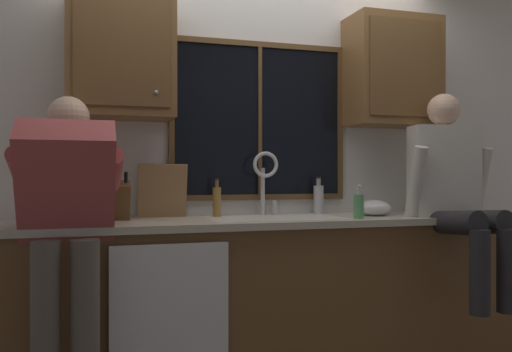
% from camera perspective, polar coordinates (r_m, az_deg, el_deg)
% --- Properties ---
extents(back_wall, '(5.57, 0.12, 2.55)m').
position_cam_1_polar(back_wall, '(3.56, -0.44, 1.72)').
color(back_wall, silver).
rests_on(back_wall, floor).
extents(window_glass, '(1.10, 0.02, 0.95)m').
position_cam_1_polar(window_glass, '(3.52, 0.35, 5.82)').
color(window_glass, black).
extents(window_frame_top, '(1.17, 0.02, 0.04)m').
position_cam_1_polar(window_frame_top, '(3.59, 0.40, 13.68)').
color(window_frame_top, brown).
extents(window_frame_bottom, '(1.17, 0.02, 0.04)m').
position_cam_1_polar(window_frame_bottom, '(3.49, 0.40, -2.23)').
color(window_frame_bottom, brown).
extents(window_frame_left, '(0.03, 0.02, 0.95)m').
position_cam_1_polar(window_frame_left, '(3.38, -8.86, 6.04)').
color(window_frame_left, brown).
extents(window_frame_right, '(0.03, 0.02, 0.95)m').
position_cam_1_polar(window_frame_right, '(3.72, 8.82, 5.51)').
color(window_frame_right, brown).
extents(window_mullion_center, '(0.02, 0.02, 0.95)m').
position_cam_1_polar(window_mullion_center, '(3.51, 0.41, 5.84)').
color(window_mullion_center, brown).
extents(lower_cabinet_run, '(3.17, 0.58, 0.88)m').
position_cam_1_polar(lower_cabinet_run, '(3.31, 1.32, -12.74)').
color(lower_cabinet_run, brown).
rests_on(lower_cabinet_run, floor).
extents(countertop, '(3.23, 0.62, 0.04)m').
position_cam_1_polar(countertop, '(3.22, 1.44, -4.80)').
color(countertop, beige).
rests_on(countertop, lower_cabinet_run).
extents(dishwasher_front, '(0.60, 0.02, 0.74)m').
position_cam_1_polar(dishwasher_front, '(2.86, -9.01, -14.43)').
color(dishwasher_front, white).
extents(upper_cabinet_left, '(0.59, 0.36, 0.72)m').
position_cam_1_polar(upper_cabinet_left, '(3.26, -14.01, 12.24)').
color(upper_cabinet_left, brown).
extents(upper_cabinet_right, '(0.59, 0.36, 0.72)m').
position_cam_1_polar(upper_cabinet_right, '(3.78, 14.16, 10.55)').
color(upper_cabinet_right, brown).
extents(sink, '(0.80, 0.46, 0.21)m').
position_cam_1_polar(sink, '(3.24, 1.90, -6.14)').
color(sink, white).
rests_on(sink, lower_cabinet_run).
extents(faucet, '(0.18, 0.09, 0.40)m').
position_cam_1_polar(faucet, '(3.40, 1.04, 0.08)').
color(faucet, silver).
rests_on(faucet, countertop).
extents(person_standing, '(0.53, 0.68, 1.58)m').
position_cam_1_polar(person_standing, '(2.74, -19.28, -4.26)').
color(person_standing, '#595147').
rests_on(person_standing, floor).
extents(person_sitting_on_counter, '(0.54, 0.63, 1.26)m').
position_cam_1_polar(person_sitting_on_counter, '(3.48, 20.09, -1.07)').
color(person_sitting_on_counter, '#262628').
rests_on(person_sitting_on_counter, countertop).
extents(knife_block, '(0.12, 0.18, 0.32)m').
position_cam_1_polar(knife_block, '(3.15, -14.22, -2.56)').
color(knife_block, brown).
rests_on(knife_block, countertop).
extents(cutting_board, '(0.29, 0.09, 0.32)m').
position_cam_1_polar(cutting_board, '(3.29, -9.81, -1.56)').
color(cutting_board, '#997047').
rests_on(cutting_board, countertop).
extents(mixing_bowl, '(0.21, 0.21, 0.10)m').
position_cam_1_polar(mixing_bowl, '(3.49, 12.36, -3.32)').
color(mixing_bowl, silver).
rests_on(mixing_bowl, countertop).
extents(soap_dispenser, '(0.06, 0.07, 0.20)m').
position_cam_1_polar(soap_dispenser, '(3.22, 10.75, -3.09)').
color(soap_dispenser, '#59A566').
rests_on(soap_dispenser, countertop).
extents(bottle_green_glass, '(0.07, 0.07, 0.24)m').
position_cam_1_polar(bottle_green_glass, '(3.57, 6.59, -2.38)').
color(bottle_green_glass, '#B7B7BC').
rests_on(bottle_green_glass, countertop).
extents(bottle_tall_clear, '(0.05, 0.05, 0.24)m').
position_cam_1_polar(bottle_tall_clear, '(3.31, -4.14, -2.63)').
color(bottle_tall_clear, olive).
rests_on(bottle_tall_clear, countertop).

